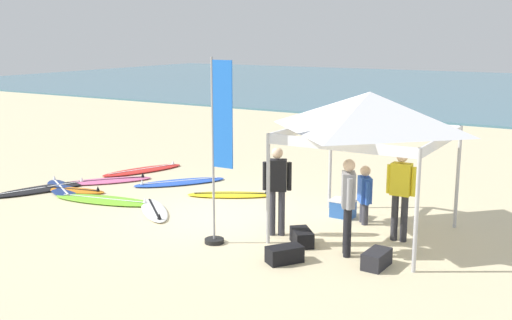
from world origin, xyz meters
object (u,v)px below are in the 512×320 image
surfboard_blue (179,182)px  person_blue (365,192)px  surfboard_pink (107,181)px  cooler_box (343,208)px  canopy_tent (369,111)px  person_grey (348,200)px  person_yellow (401,189)px  surfboard_lime (105,200)px  person_black (277,185)px  gear_bag_near_tent (302,237)px  gear_bag_on_sand (284,254)px  surfboard_navy (61,188)px  surfboard_white (154,210)px  surfboard_red (143,170)px  surfboard_yellow (231,195)px  surfboard_orange (71,190)px  gear_bag_by_pole (377,259)px  surfboard_black (42,189)px  banner_flag (218,160)px

surfboard_blue → person_blue: 5.40m
surfboard_pink → cooler_box: (6.50, 0.30, 0.16)m
canopy_tent → person_grey: bearing=-84.0°
surfboard_pink → person_yellow: (7.98, -0.55, 0.95)m
surfboard_lime → person_black: size_ratio=1.57×
gear_bag_near_tent → gear_bag_on_sand: (0.15, -0.95, 0.00)m
gear_bag_on_sand → cooler_box: cooler_box is taller
surfboard_blue → surfboard_navy: 2.93m
surfboard_lime → person_yellow: (6.67, 0.85, 0.95)m
surfboard_white → person_black: bearing=0.3°
surfboard_navy → person_yellow: size_ratio=1.22×
surfboard_lime → gear_bag_near_tent: 5.23m
surfboard_blue → surfboard_red: bearing=161.2°
surfboard_blue → surfboard_lime: (-0.41, -2.25, -0.00)m
surfboard_yellow → surfboard_white: same height
person_blue → cooler_box: (-0.54, 0.18, -0.46)m
surfboard_pink → canopy_tent: bearing=-4.3°
surfboard_orange → person_yellow: size_ratio=1.11×
gear_bag_by_pole → cooler_box: size_ratio=1.20×
surfboard_black → surfboard_navy: same height
surfboard_yellow → surfboard_lime: same height
surfboard_yellow → surfboard_red: 3.71m
surfboard_lime → cooler_box: cooler_box is taller
surfboard_black → gear_bag_by_pole: gear_bag_by_pole is taller
surfboard_pink → person_grey: size_ratio=1.27×
person_blue → gear_bag_by_pole: 2.45m
person_grey → banner_flag: 2.40m
gear_bag_on_sand → person_blue: bearing=82.8°
surfboard_yellow → surfboard_white: (-0.71, -1.96, 0.00)m
surfboard_black → person_grey: size_ratio=1.53×
canopy_tent → person_grey: 1.85m
banner_flag → gear_bag_near_tent: bearing=30.0°
surfboard_white → surfboard_orange: (-2.89, 0.29, 0.00)m
surfboard_navy → surfboard_orange: size_ratio=1.09×
surfboard_white → surfboard_black: bearing=179.9°
canopy_tent → person_black: size_ratio=1.67×
surfboard_yellow → surfboard_lime: size_ratio=0.77×
banner_flag → gear_bag_on_sand: bearing=-7.5°
surfboard_lime → surfboard_red: bearing=115.3°
surfboard_navy → gear_bag_on_sand: bearing=-11.6°
canopy_tent → banner_flag: (-2.10, -1.88, -0.81)m
canopy_tent → person_yellow: size_ratio=1.67×
surfboard_yellow → surfboard_black: (-4.30, -1.96, -0.00)m
surfboard_orange → surfboard_white: bearing=-5.7°
person_grey → person_yellow: 1.32m
person_grey → surfboard_red: bearing=156.8°
surfboard_blue → gear_bag_on_sand: (4.96, -3.48, 0.10)m
surfboard_navy → surfboard_red: (0.35, 2.62, -0.00)m
person_yellow → surfboard_pink: bearing=176.1°
surfboard_navy → person_yellow: 8.45m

